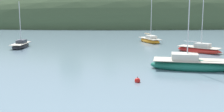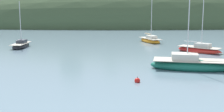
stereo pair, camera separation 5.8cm
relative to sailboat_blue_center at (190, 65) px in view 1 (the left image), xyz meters
name	(u,v)px [view 1 (the left image)]	position (x,y,z in m)	size (l,w,h in m)	color
far_shoreline_hill	(177,25)	(17.79, 62.94, -0.37)	(150.00, 36.00, 28.77)	#425638
sailboat_blue_center	(190,65)	(0.00, 0.00, 0.00)	(7.81, 4.37, 10.53)	#196B56
sailboat_yellow_far	(150,40)	(0.45, 20.45, -0.09)	(3.34, 5.73, 7.89)	orange
sailboat_teal_outer	(21,45)	(-19.02, 15.77, -0.12)	(2.23, 5.22, 6.63)	#232328
sailboat_red_portside	(199,49)	(4.55, 9.76, -0.09)	(5.40, 5.37, 8.13)	red
mooring_buoy_inner	(137,81)	(-5.61, -4.22, -0.32)	(0.44, 0.44, 0.54)	red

